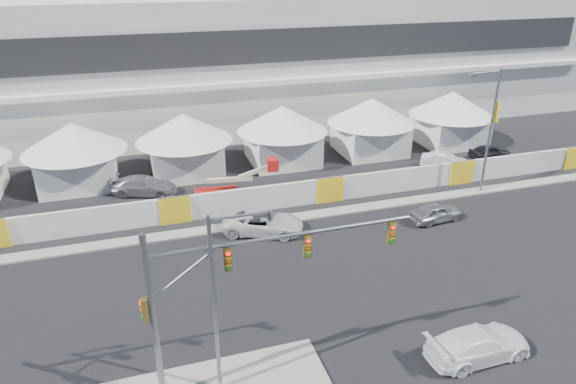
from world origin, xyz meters
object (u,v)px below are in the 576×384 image
object	(u,v)px
lot_car_b	(490,152)
lot_car_c	(144,186)
pickup_near	(478,344)
streetlight_curb	(489,123)
pickup_curb	(263,223)
boom_lift	(224,191)
traffic_mast	(211,302)
sedan_silver	(436,212)
lot_car_a	(445,161)
streetlight_median	(219,295)

from	to	relation	value
lot_car_b	lot_car_c	world-z (taller)	lot_car_c
pickup_near	streetlight_curb	distance (m)	20.98
pickup_curb	boom_lift	distance (m)	6.05
traffic_mast	sedan_silver	bearing A→B (deg)	31.57
lot_car_c	streetlight_curb	distance (m)	27.87
lot_car_a	boom_lift	world-z (taller)	boom_lift
pickup_curb	pickup_near	world-z (taller)	pickup_curb
traffic_mast	streetlight_curb	distance (m)	28.45
streetlight_median	streetlight_curb	bearing A→B (deg)	31.72
lot_car_b	streetlight_curb	world-z (taller)	streetlight_curb
lot_car_c	streetlight_curb	xyz separation A→B (m)	(26.29, -7.72, 5.10)
sedan_silver	lot_car_a	distance (m)	10.91
lot_car_c	streetlight_curb	bearing A→B (deg)	-86.70
sedan_silver	boom_lift	bearing A→B (deg)	55.22
traffic_mast	boom_lift	bearing A→B (deg)	78.06
streetlight_curb	lot_car_b	bearing A→B (deg)	46.98
boom_lift	lot_car_c	bearing A→B (deg)	158.39
traffic_mast	boom_lift	distance (m)	19.84
lot_car_b	boom_lift	size ratio (longest dim) A/B	0.60
traffic_mast	streetlight_median	world-z (taller)	streetlight_median
pickup_curb	lot_car_a	xyz separation A→B (m)	(18.98, 6.71, -0.06)
sedan_silver	streetlight_curb	distance (m)	8.79
sedan_silver	pickup_near	xyz separation A→B (m)	(-5.82, -12.96, 0.08)
lot_car_a	streetlight_median	world-z (taller)	streetlight_median
streetlight_curb	boom_lift	size ratio (longest dim) A/B	1.50
pickup_near	streetlight_curb	bearing A→B (deg)	-37.77
lot_car_b	lot_car_a	bearing A→B (deg)	105.08
pickup_curb	boom_lift	world-z (taller)	boom_lift
traffic_mast	boom_lift	world-z (taller)	traffic_mast
streetlight_median	traffic_mast	bearing A→B (deg)	149.06
traffic_mast	streetlight_median	xyz separation A→B (m)	(0.35, -0.21, 0.40)
lot_car_a	streetlight_curb	world-z (taller)	streetlight_curb
pickup_curb	traffic_mast	bearing A→B (deg)	179.19
lot_car_a	pickup_curb	bearing A→B (deg)	146.48
lot_car_a	sedan_silver	bearing A→B (deg)	-179.36
streetlight_curb	lot_car_c	bearing A→B (deg)	163.65
pickup_curb	lot_car_b	xyz separation A→B (m)	(24.55, 7.66, -0.09)
sedan_silver	streetlight_median	distance (m)	21.59
sedan_silver	streetlight_curb	xyz separation A→B (m)	(6.20, 3.47, 5.17)
streetlight_curb	streetlight_median	bearing A→B (deg)	-148.28
pickup_near	lot_car_b	xyz separation A→B (m)	(17.87, 22.70, -0.08)
lot_car_a	traffic_mast	xyz separation A→B (m)	(-24.63, -19.95, 3.98)
lot_car_c	traffic_mast	distance (m)	22.78
pickup_curb	pickup_near	xyz separation A→B (m)	(6.69, -15.03, -0.01)
pickup_curb	lot_car_b	bearing A→B (deg)	-50.34
lot_car_a	lot_car_b	bearing A→B (deg)	-43.32
pickup_curb	streetlight_median	bearing A→B (deg)	-179.22
sedan_silver	lot_car_b	distance (m)	15.49
sedan_silver	boom_lift	world-z (taller)	boom_lift
pickup_near	lot_car_a	world-z (taller)	pickup_near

